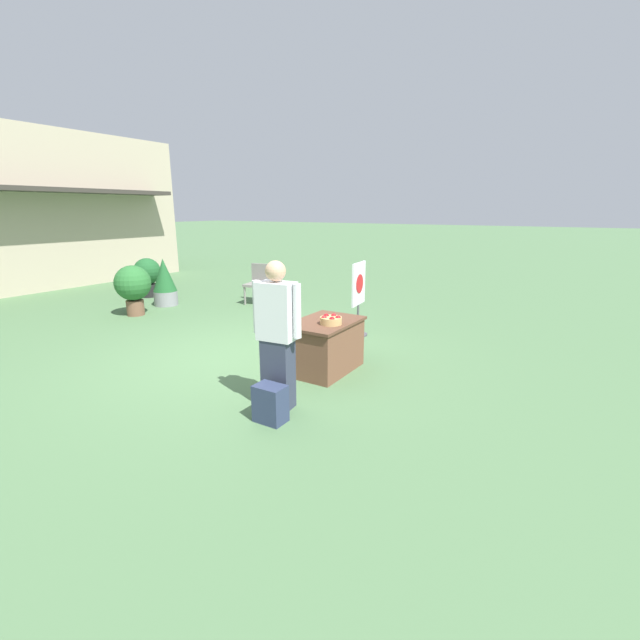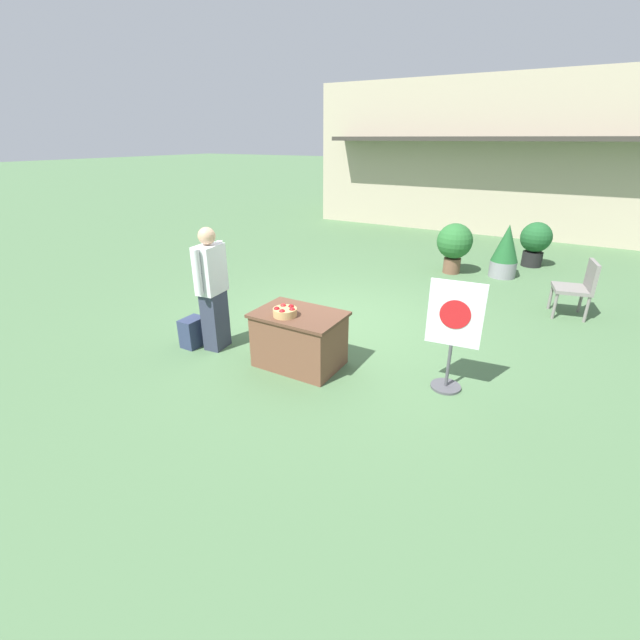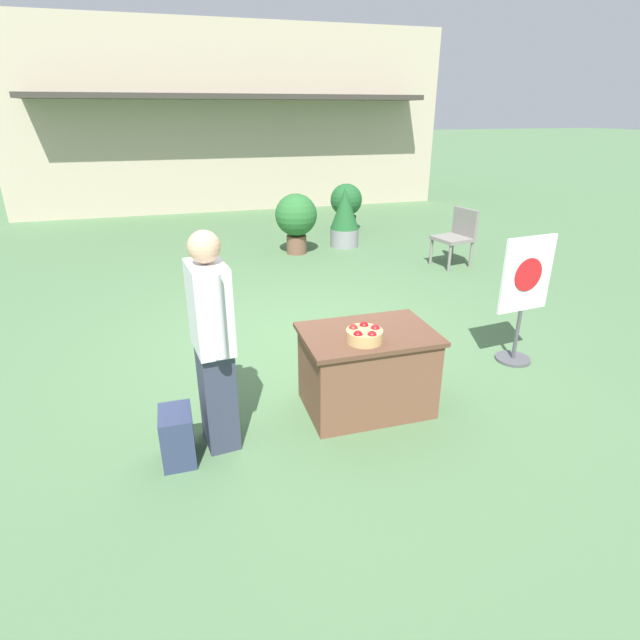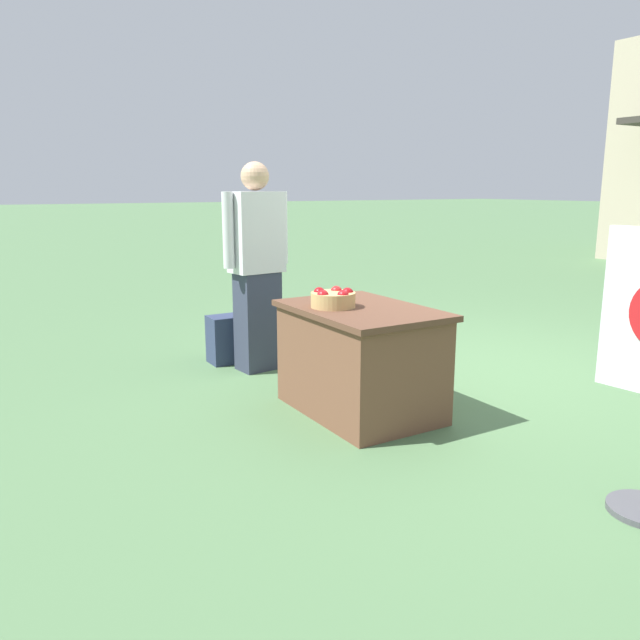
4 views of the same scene
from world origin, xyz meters
name	(u,v)px [view 4 (image 4 of 4)]	position (x,y,z in m)	size (l,w,h in m)	color
ground_plane	(481,372)	(0.00, 0.00, 0.00)	(120.00, 120.00, 0.00)	#4C7047
display_table	(360,360)	(0.26, -1.41, 0.37)	(1.13, 0.78, 0.74)	brown
apple_basket	(333,299)	(0.16, -1.57, 0.80)	(0.30, 0.30, 0.13)	tan
person_visitor	(257,266)	(-1.05, -1.57, 0.89)	(0.31, 0.61, 1.73)	#33384C
backpack	(228,339)	(-1.38, -1.71, 0.21)	(0.24, 0.34, 0.42)	#2D3856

